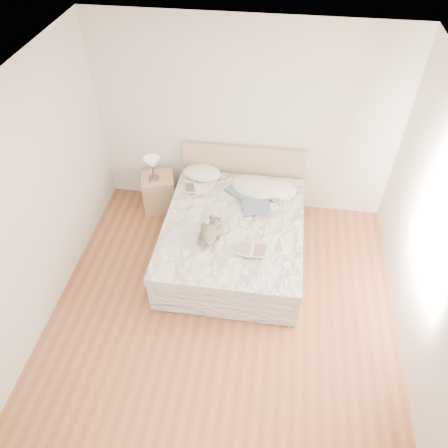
{
  "coord_description": "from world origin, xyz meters",
  "views": [
    {
      "loc": [
        0.44,
        -2.78,
        4.32
      ],
      "look_at": [
        -0.11,
        1.05,
        0.62
      ],
      "focal_mm": 35.0,
      "sensor_mm": 36.0,
      "label": 1
    }
  ],
  "objects": [
    {
      "name": "wall_right",
      "position": [
        2.0,
        0.0,
        1.35
      ],
      "size": [
        0.02,
        4.5,
        2.7
      ],
      "primitive_type": "cube",
      "color": "silver",
      "rests_on": "ground"
    },
    {
      "name": "wall_back",
      "position": [
        0.0,
        2.25,
        1.35
      ],
      "size": [
        4.0,
        0.02,
        2.7
      ],
      "primitive_type": "cube",
      "color": "silver",
      "rests_on": "ground"
    },
    {
      "name": "window",
      "position": [
        1.99,
        0.3,
        1.45
      ],
      "size": [
        0.02,
        1.3,
        1.1
      ],
      "primitive_type": "cube",
      "color": "white",
      "rests_on": "wall_right"
    },
    {
      "name": "childrens_book",
      "position": [
        0.28,
        0.66,
        0.63
      ],
      "size": [
        0.36,
        0.26,
        0.02
      ],
      "primitive_type": "cube",
      "rotation": [
        0.0,
        0.0,
        -0.07
      ],
      "color": "beige",
      "rests_on": "bed"
    },
    {
      "name": "ceiling",
      "position": [
        0.0,
        0.0,
        2.7
      ],
      "size": [
        4.0,
        4.5,
        0.0
      ],
      "primitive_type": "cube",
      "color": "white",
      "rests_on": "ground"
    },
    {
      "name": "bed",
      "position": [
        0.0,
        1.19,
        0.31
      ],
      "size": [
        1.72,
        2.14,
        1.0
      ],
      "color": "tan",
      "rests_on": "floor"
    },
    {
      "name": "photo_book",
      "position": [
        -0.58,
        1.66,
        0.63
      ],
      "size": [
        0.38,
        0.31,
        0.02
      ],
      "primitive_type": "cube",
      "rotation": [
        0.0,
        0.0,
        0.29
      ],
      "color": "white",
      "rests_on": "bed"
    },
    {
      "name": "teddy_bear",
      "position": [
        -0.26,
        0.77,
        0.65
      ],
      "size": [
        0.34,
        0.42,
        0.2
      ],
      "primitive_type": null,
      "rotation": [
        0.0,
        0.0,
        -0.24
      ],
      "color": "#5E544A",
      "rests_on": "bed"
    },
    {
      "name": "nightstand",
      "position": [
        -1.19,
        1.92,
        0.28
      ],
      "size": [
        0.55,
        0.51,
        0.56
      ],
      "primitive_type": "cube",
      "rotation": [
        0.0,
        0.0,
        0.29
      ],
      "color": "tan",
      "rests_on": "floor"
    },
    {
      "name": "pillow_right",
      "position": [
        0.48,
        1.79,
        0.64
      ],
      "size": [
        0.6,
        0.47,
        0.16
      ],
      "primitive_type": "ellipsoid",
      "rotation": [
        0.0,
        0.0,
        -0.17
      ],
      "color": "white",
      "rests_on": "bed"
    },
    {
      "name": "pillow_middle",
      "position": [
        0.18,
        1.79,
        0.64
      ],
      "size": [
        0.75,
        0.65,
        0.19
      ],
      "primitive_type": "ellipsoid",
      "rotation": [
        0.0,
        0.0,
        -0.38
      ],
      "color": "silver",
      "rests_on": "bed"
    },
    {
      "name": "pillow_left",
      "position": [
        -0.55,
        2.01,
        0.64
      ],
      "size": [
        0.58,
        0.44,
        0.16
      ],
      "primitive_type": "ellipsoid",
      "rotation": [
        0.0,
        0.0,
        -0.14
      ],
      "color": "white",
      "rests_on": "bed"
    },
    {
      "name": "blouse",
      "position": [
        0.23,
        1.52,
        0.63
      ],
      "size": [
        0.68,
        0.71,
        0.02
      ],
      "primitive_type": null,
      "rotation": [
        0.0,
        0.0,
        0.26
      ],
      "color": "#3D4D6A",
      "rests_on": "bed"
    },
    {
      "name": "wall_left",
      "position": [
        -2.0,
        0.0,
        1.35
      ],
      "size": [
        0.02,
        4.5,
        2.7
      ],
      "primitive_type": "cube",
      "color": "silver",
      "rests_on": "ground"
    },
    {
      "name": "floor",
      "position": [
        0.0,
        0.0,
        0.0
      ],
      "size": [
        4.0,
        4.5,
        0.0
      ],
      "primitive_type": "cube",
      "color": "brown",
      "rests_on": "ground"
    },
    {
      "name": "table_lamp",
      "position": [
        -1.22,
        1.89,
        0.8
      ],
      "size": [
        0.27,
        0.27,
        0.34
      ],
      "color": "#494540",
      "rests_on": "nightstand"
    }
  ]
}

